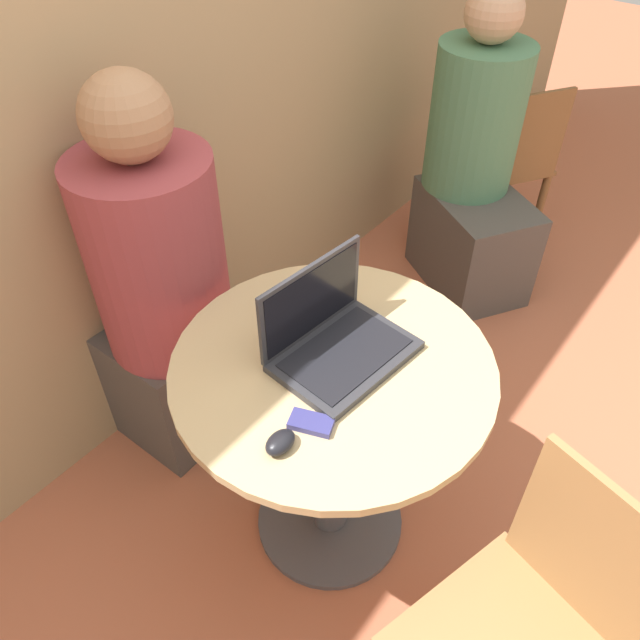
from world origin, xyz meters
TOP-DOWN VIEW (x-y plane):
  - ground_plane at (0.00, 0.00)m, footprint 12.00×12.00m
  - back_wall at (0.00, 0.83)m, footprint 7.00×0.05m
  - round_table at (0.00, 0.00)m, footprint 0.77×0.77m
  - laptop at (0.03, 0.02)m, footprint 0.34×0.26m
  - cell_phone at (-0.17, -0.07)m, footprint 0.08×0.11m
  - computer_mouse at (-0.26, -0.06)m, footprint 0.07×0.05m
  - person_seated at (-0.01, 0.68)m, footprint 0.38×0.59m
  - chair_background at (1.60, 0.30)m, footprint 0.55×0.55m
  - person_background at (1.35, 0.30)m, footprint 0.56×0.61m

SIDE VIEW (x-z plane):
  - ground_plane at x=0.00m, z-range 0.00..0.00m
  - chair_background at x=1.60m, z-range 0.03..0.83m
  - round_table at x=0.00m, z-range 0.14..0.85m
  - person_background at x=1.35m, z-range -0.10..1.10m
  - person_seated at x=-0.01m, z-range -0.11..1.15m
  - cell_phone at x=-0.17m, z-range 0.71..0.73m
  - computer_mouse at x=-0.26m, z-range 0.71..0.74m
  - laptop at x=0.03m, z-range 0.65..0.87m
  - back_wall at x=0.00m, z-range 0.00..2.60m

